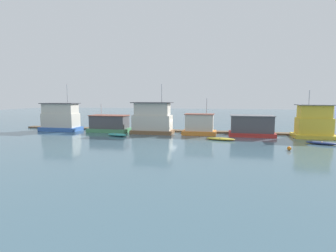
% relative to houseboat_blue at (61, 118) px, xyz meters
% --- Properties ---
extents(ground_plane, '(200.00, 200.00, 0.00)m').
position_rel_houseboat_blue_xyz_m(ground_plane, '(20.81, 0.39, -2.39)').
color(ground_plane, '#426070').
extents(dock_walkway, '(59.60, 1.75, 0.30)m').
position_rel_houseboat_blue_xyz_m(dock_walkway, '(20.81, 2.99, -2.24)').
color(dock_walkway, brown).
rests_on(dock_walkway, ground_plane).
extents(houseboat_blue, '(7.22, 3.77, 8.73)m').
position_rel_houseboat_blue_xyz_m(houseboat_blue, '(0.00, 0.00, 0.00)').
color(houseboat_blue, '#3866B7').
rests_on(houseboat_blue, ground_plane).
extents(houseboat_green, '(7.29, 4.01, 5.03)m').
position_rel_houseboat_blue_xyz_m(houseboat_green, '(9.68, 0.37, -0.96)').
color(houseboat_green, '#4C9360').
rests_on(houseboat_green, ground_plane).
extents(houseboat_brown, '(7.16, 3.72, 8.47)m').
position_rel_houseboat_blue_xyz_m(houseboat_brown, '(17.96, -0.19, 0.04)').
color(houseboat_brown, brown).
rests_on(houseboat_brown, ground_plane).
extents(houseboat_orange, '(5.56, 3.39, 6.03)m').
position_rel_houseboat_blue_xyz_m(houseboat_orange, '(26.04, 0.12, -0.80)').
color(houseboat_orange, orange).
rests_on(houseboat_orange, ground_plane).
extents(houseboat_red, '(7.15, 4.09, 3.36)m').
position_rel_houseboat_blue_xyz_m(houseboat_red, '(34.45, 0.40, -0.78)').
color(houseboat_red, red).
rests_on(houseboat_red, ground_plane).
extents(houseboat_yellow, '(5.88, 3.97, 7.32)m').
position_rel_houseboat_blue_xyz_m(houseboat_yellow, '(43.58, 0.25, -0.09)').
color(houseboat_yellow, gold).
rests_on(houseboat_yellow, ground_plane).
extents(dinghy_teal, '(3.75, 2.30, 0.45)m').
position_rel_houseboat_blue_xyz_m(dinghy_teal, '(13.20, -4.41, -2.16)').
color(dinghy_teal, teal).
rests_on(dinghy_teal, ground_plane).
extents(dinghy_yellow, '(4.31, 1.96, 0.39)m').
position_rel_houseboat_blue_xyz_m(dinghy_yellow, '(29.66, -5.00, -2.20)').
color(dinghy_yellow, yellow).
rests_on(dinghy_yellow, ground_plane).
extents(dinghy_navy, '(4.00, 2.27, 0.39)m').
position_rel_houseboat_blue_xyz_m(dinghy_navy, '(42.88, -5.78, -2.20)').
color(dinghy_navy, navy).
rests_on(dinghy_navy, ground_plane).
extents(buoy_orange, '(0.49, 0.49, 0.49)m').
position_rel_houseboat_blue_xyz_m(buoy_orange, '(37.70, -10.91, -2.15)').
color(buoy_orange, orange).
rests_on(buoy_orange, ground_plane).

